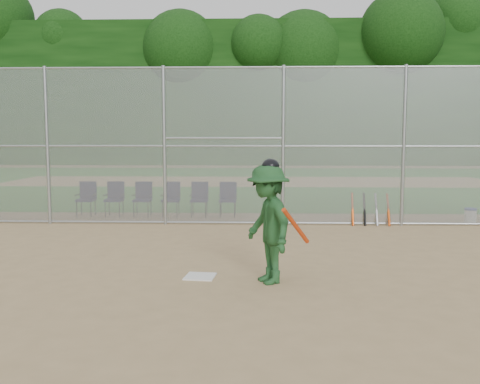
{
  "coord_description": "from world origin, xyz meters",
  "views": [
    {
      "loc": [
        0.37,
        -8.48,
        2.25
      ],
      "look_at": [
        0.0,
        2.5,
        1.1
      ],
      "focal_mm": 40.0,
      "sensor_mm": 36.0,
      "label": 1
    }
  ],
  "objects_px": {
    "chair_0": "(86,199)",
    "water_cooler": "(470,216)",
    "home_plate": "(200,276)",
    "batter_at_plate": "(268,223)"
  },
  "relations": [
    {
      "from": "home_plate",
      "to": "batter_at_plate",
      "type": "distance_m",
      "value": 1.44
    },
    {
      "from": "home_plate",
      "to": "water_cooler",
      "type": "relative_size",
      "value": 1.17
    },
    {
      "from": "water_cooler",
      "to": "chair_0",
      "type": "bearing_deg",
      "value": 174.58
    },
    {
      "from": "batter_at_plate",
      "to": "chair_0",
      "type": "relative_size",
      "value": 1.99
    },
    {
      "from": "batter_at_plate",
      "to": "chair_0",
      "type": "height_order",
      "value": "batter_at_plate"
    },
    {
      "from": "home_plate",
      "to": "water_cooler",
      "type": "distance_m",
      "value": 8.45
    },
    {
      "from": "chair_0",
      "to": "water_cooler",
      "type": "bearing_deg",
      "value": -5.42
    },
    {
      "from": "chair_0",
      "to": "batter_at_plate",
      "type": "bearing_deg",
      "value": -53.36
    },
    {
      "from": "batter_at_plate",
      "to": "chair_0",
      "type": "xyz_separation_m",
      "value": [
        -5.02,
        6.75,
        -0.45
      ]
    },
    {
      "from": "water_cooler",
      "to": "chair_0",
      "type": "height_order",
      "value": "chair_0"
    }
  ]
}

